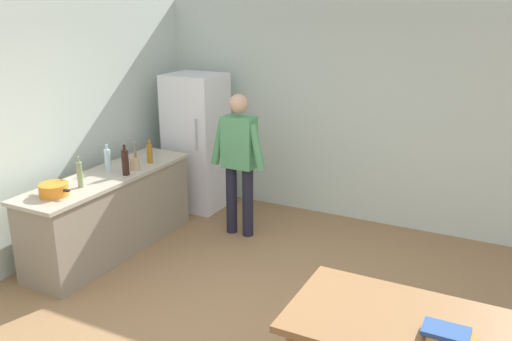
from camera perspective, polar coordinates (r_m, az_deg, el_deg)
ground_plane at (r=4.76m, az=-2.45°, el=-17.01°), size 14.00×14.00×0.00m
wall_back at (r=6.82m, az=9.97°, el=5.92°), size 6.40×0.12×2.70m
wall_left at (r=5.96m, az=-23.94°, el=2.96°), size 0.12×5.60×2.70m
kitchen_counter at (r=6.19m, az=-15.10°, el=-4.34°), size 0.64×2.20×0.90m
refrigerator at (r=7.19m, az=-6.31°, el=3.00°), size 0.70×0.67×1.80m
person at (r=6.24m, az=-1.81°, el=1.56°), size 0.70×0.22×1.70m
dining_table at (r=3.75m, az=14.70°, el=-15.93°), size 1.40×0.90×0.75m
cooking_pot at (r=5.54m, az=-20.62°, el=-1.91°), size 0.40×0.28×0.12m
utensil_jar at (r=6.12m, az=-12.73°, el=0.80°), size 0.11×0.11×0.32m
bottle_water_clear at (r=6.14m, az=-15.44°, el=1.12°), size 0.07×0.07×0.30m
bottle_vinegar_tall at (r=5.68m, az=-18.16°, el=-0.38°), size 0.06×0.06×0.32m
bottle_oil_amber at (r=6.33m, az=-11.19°, el=1.81°), size 0.06×0.06×0.28m
bottle_wine_dark at (r=5.94m, az=-13.68°, el=0.89°), size 0.08×0.08×0.34m
book_stack at (r=3.59m, az=19.74°, el=-16.08°), size 0.31×0.20×0.06m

